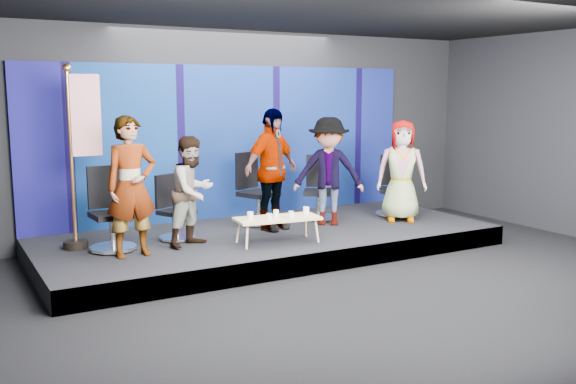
% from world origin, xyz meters
% --- Properties ---
extents(ground, '(10.00, 10.00, 0.00)m').
position_xyz_m(ground, '(0.00, 0.00, 0.00)').
color(ground, black).
rests_on(ground, ground).
extents(room_walls, '(10.02, 8.02, 3.51)m').
position_xyz_m(room_walls, '(0.00, 0.00, 2.43)').
color(room_walls, black).
rests_on(room_walls, ground).
extents(riser, '(7.00, 3.00, 0.30)m').
position_xyz_m(riser, '(0.00, 2.50, 0.15)').
color(riser, black).
rests_on(riser, ground).
extents(backdrop, '(7.00, 0.08, 2.60)m').
position_xyz_m(backdrop, '(0.00, 3.95, 1.60)').
color(backdrop, '#14075D').
rests_on(backdrop, riser).
extents(chair_a, '(0.69, 0.69, 1.15)m').
position_xyz_m(chair_a, '(-2.44, 2.55, 0.68)').
color(chair_a, silver).
rests_on(chair_a, riser).
extents(panelist_a, '(0.70, 0.49, 1.86)m').
position_xyz_m(panelist_a, '(-2.26, 2.08, 1.23)').
color(panelist_a, black).
rests_on(panelist_a, riser).
extents(chair_b, '(0.72, 0.72, 0.96)m').
position_xyz_m(chair_b, '(-1.46, 2.73, 0.62)').
color(chair_b, silver).
rests_on(chair_b, riser).
extents(panelist_b, '(0.93, 0.85, 1.55)m').
position_xyz_m(panelist_b, '(-1.35, 2.24, 1.08)').
color(panelist_b, black).
rests_on(panelist_b, riser).
extents(chair_c, '(0.85, 0.85, 1.18)m').
position_xyz_m(chair_c, '(0.09, 3.14, 0.69)').
color(chair_c, silver).
rests_on(chair_c, riser).
extents(panelist_c, '(1.21, 0.82, 1.91)m').
position_xyz_m(panelist_c, '(0.11, 2.64, 1.25)').
color(panelist_c, black).
rests_on(panelist_c, riser).
extents(chair_d, '(0.85, 0.85, 1.09)m').
position_xyz_m(chair_d, '(1.22, 3.01, 0.66)').
color(chair_d, silver).
rests_on(chair_d, riser).
extents(panelist_d, '(1.30, 1.18, 1.76)m').
position_xyz_m(panelist_d, '(1.10, 2.52, 1.18)').
color(panelist_d, black).
rests_on(panelist_d, riser).
extents(chair_e, '(0.82, 0.82, 1.05)m').
position_xyz_m(chair_e, '(2.54, 2.66, 0.64)').
color(chair_e, silver).
rests_on(chair_e, riser).
extents(panelist_e, '(0.99, 0.90, 1.70)m').
position_xyz_m(panelist_e, '(2.35, 2.19, 1.15)').
color(panelist_e, black).
rests_on(panelist_e, riser).
extents(coffee_table, '(1.27, 0.66, 0.37)m').
position_xyz_m(coffee_table, '(-0.24, 1.80, 0.64)').
color(coffee_table, tan).
rests_on(coffee_table, riser).
extents(mug_a, '(0.09, 0.09, 0.10)m').
position_xyz_m(mug_a, '(-0.64, 1.87, 0.73)').
color(mug_a, silver).
rests_on(mug_a, coffee_table).
extents(mug_b, '(0.08, 0.08, 0.09)m').
position_xyz_m(mug_b, '(-0.43, 1.69, 0.72)').
color(mug_b, silver).
rests_on(mug_b, coffee_table).
extents(mug_c, '(0.08, 0.08, 0.09)m').
position_xyz_m(mug_c, '(-0.22, 1.87, 0.72)').
color(mug_c, silver).
rests_on(mug_c, coffee_table).
extents(mug_d, '(0.08, 0.08, 0.09)m').
position_xyz_m(mug_d, '(-0.07, 1.69, 0.72)').
color(mug_d, silver).
rests_on(mug_d, coffee_table).
extents(mug_e, '(0.09, 0.09, 0.11)m').
position_xyz_m(mug_e, '(0.25, 1.80, 0.73)').
color(mug_e, silver).
rests_on(mug_e, coffee_table).
extents(flag_stand, '(0.58, 0.34, 2.53)m').
position_xyz_m(flag_stand, '(-2.73, 2.85, 1.64)').
color(flag_stand, black).
rests_on(flag_stand, riser).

